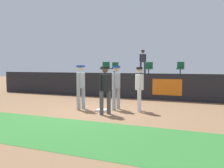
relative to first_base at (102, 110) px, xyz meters
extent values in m
plane|color=#846042|center=(-0.15, -0.03, -0.04)|extent=(60.00, 60.00, 0.00)
cube|color=#2D722D|center=(-0.15, -3.08, -0.04)|extent=(18.00, 2.80, 0.01)
cube|color=white|center=(0.00, 0.00, 0.00)|extent=(0.40, 0.40, 0.08)
cylinder|color=white|center=(1.29, 0.72, 0.38)|extent=(0.14, 0.14, 0.84)
cylinder|color=white|center=(1.37, 0.43, 0.38)|extent=(0.14, 0.14, 0.84)
cylinder|color=white|center=(1.33, 0.58, 1.10)|extent=(0.40, 0.40, 0.59)
sphere|color=tan|center=(1.33, 0.58, 1.57)|extent=(0.22, 0.22, 0.22)
cube|color=black|center=(1.33, 0.58, 1.64)|extent=(0.28, 0.28, 0.08)
cylinder|color=white|center=(1.28, 0.77, 1.12)|extent=(0.09, 0.09, 0.56)
cylinder|color=white|center=(1.38, 0.38, 1.12)|extent=(0.09, 0.09, 0.56)
ellipsoid|color=brown|center=(1.37, 0.79, 0.88)|extent=(0.17, 0.22, 0.28)
cylinder|color=#9EA3AD|center=(-0.95, 0.22, 0.40)|extent=(0.15, 0.15, 0.88)
cylinder|color=#9EA3AD|center=(-0.99, -0.09, 0.40)|extent=(0.15, 0.15, 0.88)
cylinder|color=#9EA3AD|center=(-0.97, 0.06, 1.15)|extent=(0.38, 0.38, 0.62)
sphere|color=beige|center=(-0.97, 0.06, 1.63)|extent=(0.23, 0.23, 0.23)
cube|color=#193899|center=(-0.97, 0.06, 1.71)|extent=(0.27, 0.27, 0.08)
cylinder|color=#9EA3AD|center=(-0.95, 0.27, 1.17)|extent=(0.09, 0.09, 0.58)
cylinder|color=#9EA3AD|center=(-1.00, -0.14, 1.17)|extent=(0.09, 0.09, 0.58)
cylinder|color=#9EA3AD|center=(0.39, 0.74, 0.39)|extent=(0.15, 0.15, 0.87)
cylinder|color=#9EA3AD|center=(0.32, 0.44, 0.39)|extent=(0.15, 0.15, 0.87)
cylinder|color=#9EA3AD|center=(0.35, 0.59, 1.13)|extent=(0.40, 0.40, 0.61)
sphere|color=tan|center=(0.35, 0.59, 1.61)|extent=(0.23, 0.23, 0.23)
cube|color=#193899|center=(0.35, 0.59, 1.69)|extent=(0.28, 0.28, 0.08)
cylinder|color=#9EA3AD|center=(0.40, 0.79, 1.15)|extent=(0.09, 0.09, 0.57)
cylinder|color=#9EA3AD|center=(0.31, 0.39, 1.15)|extent=(0.09, 0.09, 0.57)
cylinder|color=#4C4C51|center=(0.45, -0.36, 0.39)|extent=(0.15, 0.15, 0.86)
cylinder|color=#4C4C51|center=(0.28, -0.62, 0.39)|extent=(0.15, 0.15, 0.86)
cylinder|color=black|center=(0.36, -0.49, 1.12)|extent=(0.46, 0.46, 0.60)
sphere|color=brown|center=(0.36, -0.49, 1.59)|extent=(0.22, 0.22, 0.22)
cube|color=black|center=(0.36, -0.49, 1.66)|extent=(0.32, 0.32, 0.08)
cylinder|color=black|center=(0.47, -0.32, 1.14)|extent=(0.09, 0.09, 0.56)
cylinder|color=black|center=(0.25, -0.66, 1.14)|extent=(0.09, 0.09, 0.56)
cube|color=black|center=(-0.15, 4.10, 0.65)|extent=(18.00, 0.24, 1.38)
cube|color=orange|center=(1.78, 3.98, 0.65)|extent=(1.50, 0.02, 0.83)
cube|color=#59595E|center=(-0.15, 6.67, 0.56)|extent=(18.00, 4.80, 1.19)
cylinder|color=#4C4C51|center=(1.99, 7.27, 1.35)|extent=(0.08, 0.08, 0.40)
cube|color=#19592D|center=(1.99, 7.27, 1.55)|extent=(0.45, 0.44, 0.08)
cube|color=#19592D|center=(1.99, 7.46, 1.79)|extent=(0.45, 0.06, 0.40)
cylinder|color=#4C4C51|center=(-2.39, 5.47, 1.35)|extent=(0.08, 0.08, 0.40)
cube|color=#19592D|center=(-2.39, 5.47, 1.55)|extent=(0.48, 0.44, 0.08)
cube|color=#19592D|center=(-2.39, 5.66, 1.79)|extent=(0.48, 0.06, 0.40)
cylinder|color=#4C4C51|center=(-2.49, 7.27, 1.35)|extent=(0.08, 0.08, 0.40)
cube|color=#19592D|center=(-2.49, 7.27, 1.55)|extent=(0.46, 0.44, 0.08)
cube|color=#19592D|center=(-2.49, 7.46, 1.79)|extent=(0.46, 0.06, 0.40)
cylinder|color=#4C4C51|center=(-0.04, 7.27, 1.35)|extent=(0.08, 0.08, 0.40)
cube|color=#19592D|center=(-0.04, 7.27, 1.55)|extent=(0.46, 0.44, 0.08)
cube|color=#19592D|center=(-0.04, 7.46, 1.79)|extent=(0.46, 0.06, 0.40)
cylinder|color=#33384C|center=(-0.63, 8.51, 1.57)|extent=(0.14, 0.14, 0.84)
cylinder|color=#33384C|center=(-0.93, 8.46, 1.57)|extent=(0.14, 0.14, 0.84)
cylinder|color=#333338|center=(-0.78, 8.49, 2.29)|extent=(0.38, 0.38, 0.59)
sphere|color=brown|center=(-0.78, 8.49, 2.75)|extent=(0.22, 0.22, 0.22)
cube|color=black|center=(-0.78, 8.49, 2.82)|extent=(0.27, 0.27, 0.08)
cylinder|color=#333338|center=(-0.59, 8.52, 2.31)|extent=(0.09, 0.09, 0.55)
cylinder|color=#333338|center=(-0.98, 8.45, 2.31)|extent=(0.09, 0.09, 0.55)
camera|label=1|loc=(4.01, -8.43, 1.71)|focal=38.91mm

